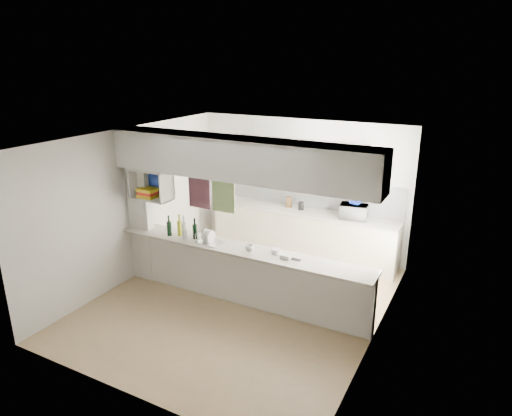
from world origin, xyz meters
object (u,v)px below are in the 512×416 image
Objects in this scene: wine_bottles at (182,229)px; dish_rack at (210,238)px; microwave at (354,212)px; bowl at (356,203)px.

dish_rack is at bearing 1.70° from wine_bottles.
dish_rack is 0.53m from wine_bottles.
microwave is 2.70m from dish_rack.
microwave is at bearing 44.53° from wine_bottles.
bowl is at bearing -161.23° from microwave.
wine_bottles reaches higher than microwave.
dish_rack is 0.80× the size of wine_bottles.
wine_bottles reaches higher than bowl.
wine_bottles is at bearing -172.09° from dish_rack.
bowl reaches higher than dish_rack.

